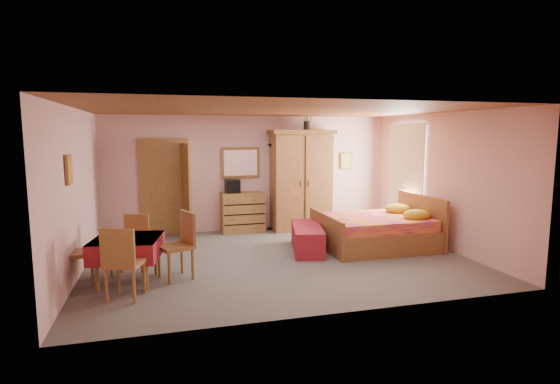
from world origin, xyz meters
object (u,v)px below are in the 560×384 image
object	(u,v)px
chest_of_drawers	(243,212)
wall_mirror	(240,163)
bed	(375,222)
wardrobe	(301,180)
floor_lamp	(273,187)
chair_south	(125,262)
chair_east	(175,246)
sunflower_vase	(307,118)
stereo	(232,186)
dining_table	(128,260)
chair_north	(134,243)
bench	(307,238)
chair_west	(78,252)

from	to	relation	value
chest_of_drawers	wall_mirror	bearing A→B (deg)	89.55
wall_mirror	bed	size ratio (longest dim) A/B	0.41
wardrobe	floor_lamp	bearing A→B (deg)	161.91
floor_lamp	bed	bearing A→B (deg)	-53.96
floor_lamp	chair_south	distance (m)	4.73
wall_mirror	chair_south	xyz separation A→B (m)	(-2.25, -3.75, -1.05)
chair_east	sunflower_vase	bearing A→B (deg)	-69.63
wall_mirror	chair_south	distance (m)	4.49
sunflower_vase	bed	bearing A→B (deg)	-68.19
stereo	bed	distance (m)	3.22
wardrobe	dining_table	xyz separation A→B (m)	(-3.60, -2.82, -0.80)
stereo	bed	world-z (taller)	stereo
wardrobe	bed	bearing A→B (deg)	-64.07
chest_of_drawers	wardrobe	distance (m)	1.51
wall_mirror	chair_north	world-z (taller)	wall_mirror
sunflower_vase	bench	world-z (taller)	sunflower_vase
wall_mirror	bench	size ratio (longest dim) A/B	0.62
chest_of_drawers	chair_west	world-z (taller)	chair_west
wardrobe	chair_north	distance (m)	4.21
wall_mirror	dining_table	world-z (taller)	wall_mirror
chair_north	chair_west	world-z (taller)	chair_west
stereo	chair_north	world-z (taller)	stereo
floor_lamp	chair_west	size ratio (longest dim) A/B	2.00
floor_lamp	chair_south	bearing A→B (deg)	-129.15
bench	chair_south	bearing A→B (deg)	-152.29
wardrobe	chair_east	world-z (taller)	wardrobe
sunflower_vase	chair_south	world-z (taller)	sunflower_vase
chair_north	wardrobe	bearing A→B (deg)	-135.24
dining_table	bench	bearing A→B (deg)	17.90
floor_lamp	dining_table	size ratio (longest dim) A/B	2.11
stereo	chair_north	bearing A→B (deg)	-130.94
bed	chair_south	world-z (taller)	chair_south
stereo	sunflower_vase	xyz separation A→B (m)	(1.70, -0.09, 1.52)
stereo	dining_table	world-z (taller)	stereo
chest_of_drawers	floor_lamp	size ratio (longest dim) A/B	0.48
bed	bench	size ratio (longest dim) A/B	1.51
stereo	floor_lamp	distance (m)	0.95
bed	dining_table	bearing A→B (deg)	-168.31
bed	wardrobe	bearing A→B (deg)	115.69
wardrobe	sunflower_vase	xyz separation A→B (m)	(0.14, 0.02, 1.42)
stereo	dining_table	size ratio (longest dim) A/B	0.34
chair_east	chair_south	bearing A→B (deg)	111.26
chest_of_drawers	chair_north	distance (m)	3.16
chest_of_drawers	floor_lamp	bearing A→B (deg)	8.35
stereo	chair_north	distance (m)	3.08
sunflower_vase	bed	xyz separation A→B (m)	(0.76, -1.90, -2.07)
stereo	sunflower_vase	bearing A→B (deg)	-3.02
chest_of_drawers	bench	xyz separation A→B (m)	(0.89, -1.89, -0.21)
wall_mirror	chair_south	world-z (taller)	wall_mirror
stereo	bench	world-z (taller)	stereo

